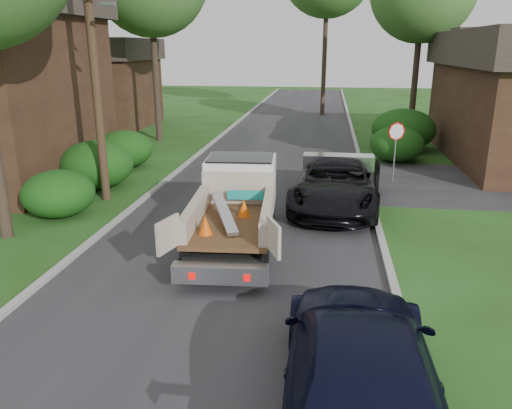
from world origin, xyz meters
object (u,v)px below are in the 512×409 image
at_px(flatbed_truck, 237,198).
at_px(navy_suv, 360,366).
at_px(stop_sign, 396,139).
at_px(utility_pole, 93,52).
at_px(house_left_far, 97,82).
at_px(black_pickup, 338,183).

xyz_separation_m(flatbed_truck, navy_suv, (3.08, -7.02, -0.36)).
xyz_separation_m(stop_sign, utility_pole, (-10.68, -4.02, 3.40)).
height_order(utility_pole, house_left_far, utility_pole).
distance_m(house_left_far, black_pickup, 23.49).
relative_size(stop_sign, flatbed_truck, 0.42).
bearing_deg(flatbed_truck, house_left_far, 119.98).
height_order(stop_sign, flatbed_truck, stop_sign).
height_order(flatbed_truck, navy_suv, flatbed_truck).
xyz_separation_m(stop_sign, house_left_far, (-18.70, 13.00, 1.27)).
bearing_deg(house_left_far, navy_suv, -58.63).
bearing_deg(navy_suv, black_pickup, -88.99).
bearing_deg(navy_suv, utility_pole, -49.83).
distance_m(stop_sign, flatbed_truck, 8.85).
distance_m(stop_sign, utility_pole, 11.91).
xyz_separation_m(stop_sign, navy_suv, (-2.17, -14.12, -0.95)).
relative_size(black_pickup, navy_suv, 1.08).
distance_m(flatbed_truck, navy_suv, 7.68).
height_order(utility_pole, navy_suv, utility_pole).
bearing_deg(flatbed_truck, stop_sign, 49.70).
xyz_separation_m(black_pickup, navy_suv, (0.17, -10.41, -0.03)).
xyz_separation_m(house_left_far, navy_suv, (16.53, -27.12, -2.22)).
xyz_separation_m(house_left_far, black_pickup, (16.36, -16.71, -2.19)).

